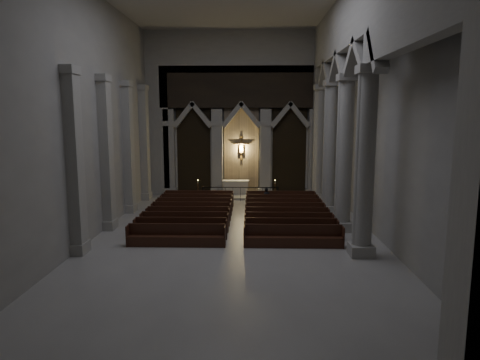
{
  "coord_description": "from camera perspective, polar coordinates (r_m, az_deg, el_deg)",
  "views": [
    {
      "loc": [
        0.75,
        -20.37,
        6.06
      ],
      "look_at": [
        0.13,
        3.0,
        2.43
      ],
      "focal_mm": 32.0,
      "sensor_mm": 36.0,
      "label": 1
    }
  ],
  "objects": [
    {
      "name": "altar_rail",
      "position": [
        29.81,
        0.05,
        -1.55
      ],
      "size": [
        5.3,
        0.09,
        1.04
      ],
      "color": "black",
      "rests_on": "ground"
    },
    {
      "name": "altar",
      "position": [
        31.88,
        -0.57,
        -0.94
      ],
      "size": [
        1.98,
        0.79,
        1.01
      ],
      "color": "beige",
      "rests_on": "sanctuary_step"
    },
    {
      "name": "worshipper",
      "position": [
        27.75,
        3.58,
        -2.4
      ],
      "size": [
        0.56,
        0.46,
        1.33
      ],
      "primitive_type": "imported",
      "rotation": [
        0.0,
        0.0,
        0.34
      ],
      "color": "black",
      "rests_on": "ground"
    },
    {
      "name": "sanctuary_wall",
      "position": [
        31.92,
        0.17,
        9.82
      ],
      "size": [
        14.0,
        0.77,
        12.0
      ],
      "color": "#A3A098",
      "rests_on": "ground"
    },
    {
      "name": "candle_stand_left",
      "position": [
        30.82,
        -5.62,
        -1.84
      ],
      "size": [
        0.23,
        0.23,
        1.39
      ],
      "color": "#AB7134",
      "rests_on": "ground"
    },
    {
      "name": "candle_stand_right",
      "position": [
        30.38,
        4.68,
        -1.96
      ],
      "size": [
        0.24,
        0.24,
        1.45
      ],
      "color": "#AB7134",
      "rests_on": "ground"
    },
    {
      "name": "pews",
      "position": [
        24.06,
        -0.31,
        -4.95
      ],
      "size": [
        9.97,
        9.17,
        1.02
      ],
      "color": "black",
      "rests_on": "ground"
    },
    {
      "name": "left_pilasters",
      "position": [
        25.12,
        -15.89,
        3.58
      ],
      "size": [
        0.6,
        13.0,
        8.03
      ],
      "color": "#A3A098",
      "rests_on": "ground"
    },
    {
      "name": "room",
      "position": [
        20.45,
        -0.61,
        13.15
      ],
      "size": [
        24.0,
        24.1,
        12.0
      ],
      "color": "#A3A09B",
      "rests_on": "ground"
    },
    {
      "name": "sanctuary_step",
      "position": [
        31.55,
        0.13,
        -2.11
      ],
      "size": [
        8.5,
        2.6,
        0.15
      ],
      "primitive_type": "cube",
      "color": "#A3A098",
      "rests_on": "ground"
    },
    {
      "name": "right_arcade",
      "position": [
        22.29,
        14.2,
        13.11
      ],
      "size": [
        1.0,
        24.0,
        12.0
      ],
      "color": "#A3A098",
      "rests_on": "ground"
    }
  ]
}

